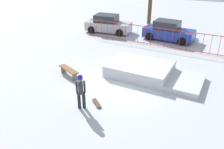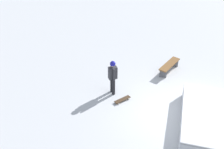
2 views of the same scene
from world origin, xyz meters
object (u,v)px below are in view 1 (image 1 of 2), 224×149
parked_car_silver (108,24)px  parked_car_blue (168,31)px  skateboard (97,103)px  skate_ramp (147,72)px  skater (81,89)px  park_bench (69,71)px

parked_car_silver → parked_car_blue: 5.55m
skateboard → skate_ramp: bearing=113.4°
skater → parked_car_silver: size_ratio=0.41×
skate_ramp → parked_car_silver: bearing=132.4°
parked_car_silver → park_bench: bearing=-83.5°
skate_ramp → skateboard: (-1.44, -3.79, -0.24)m
park_bench → skateboard: bearing=-35.6°
skate_ramp → park_bench: size_ratio=3.47×
parked_car_blue → skater: bearing=-91.9°
skateboard → parked_car_blue: bearing=128.1°
skateboard → park_bench: size_ratio=0.44×
skater → park_bench: size_ratio=1.07×
parked_car_blue → skate_ramp: bearing=-81.7°
skate_ramp → skateboard: skate_ramp is taller
park_bench → parked_car_blue: size_ratio=0.38×
park_bench → parked_car_blue: bearing=66.2°
skate_ramp → parked_car_silver: 9.40m
skate_ramp → skater: (-1.94, -4.33, 0.69)m
park_bench → parked_car_silver: (-1.54, 9.16, 0.37)m
skate_ramp → parked_car_silver: size_ratio=1.33×
skate_ramp → skater: skater is taller
skater → parked_car_blue: skater is taller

